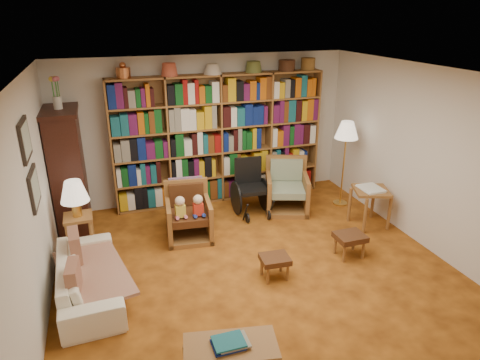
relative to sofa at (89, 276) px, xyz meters
name	(u,v)px	position (x,y,z in m)	size (l,w,h in m)	color
floor	(255,268)	(2.05, -0.11, -0.25)	(5.00, 5.00, 0.00)	#B6641C
ceiling	(258,75)	(2.05, -0.11, 2.25)	(5.00, 5.00, 0.00)	white
wall_back	(206,129)	(2.05, 2.39, 1.00)	(5.00, 5.00, 0.00)	silver
wall_front	(383,306)	(2.05, -2.61, 1.00)	(5.00, 5.00, 0.00)	silver
wall_left	(31,208)	(-0.45, -0.11, 1.00)	(5.00, 5.00, 0.00)	silver
wall_right	(426,159)	(4.55, -0.11, 1.00)	(5.00, 5.00, 0.00)	silver
bookshelf	(220,135)	(2.25, 2.22, 0.92)	(3.60, 0.30, 2.42)	brown
curio_cabinet	(68,169)	(-0.20, 1.89, 0.71)	(0.50, 0.95, 2.40)	#35150E
framed_pictures	(30,164)	(-0.43, 0.19, 1.38)	(0.03, 0.52, 0.97)	black
sofa	(89,276)	(0.00, 0.00, 0.00)	(0.66, 1.69, 0.49)	white
sofa_throw	(93,272)	(0.05, 0.00, 0.05)	(0.72, 1.34, 0.04)	beige
cushion_left	(76,248)	(-0.13, 0.35, 0.20)	(0.13, 0.40, 0.40)	maroon
cushion_right	(74,280)	(-0.13, -0.35, 0.20)	(0.12, 0.38, 0.38)	maroon
side_table_lamp	(79,227)	(-0.10, 1.01, 0.17)	(0.38, 0.38, 0.58)	brown
table_lamp	(74,192)	(-0.10, 1.01, 0.68)	(0.37, 0.37, 0.51)	gold
armchair_leather	(188,214)	(1.41, 1.07, 0.10)	(0.73, 0.76, 0.83)	brown
armchair_sage	(285,190)	(3.16, 1.49, 0.08)	(0.93, 0.93, 0.87)	brown
wheelchair	(251,189)	(2.56, 1.52, 0.17)	(0.53, 0.74, 0.92)	black
floor_lamp	(347,133)	(4.16, 1.32, 1.03)	(0.39, 0.39, 1.48)	gold
side_table_papers	(371,196)	(4.16, 0.49, 0.26)	(0.64, 0.64, 0.64)	brown
footstool_a	(275,261)	(2.21, -0.37, 0.00)	(0.38, 0.33, 0.30)	#522E15
footstool_b	(350,238)	(3.38, -0.22, 0.02)	(0.39, 0.33, 0.33)	#522E15
coffee_table	(231,350)	(1.21, -1.73, 0.08)	(0.90, 0.57, 0.44)	brown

